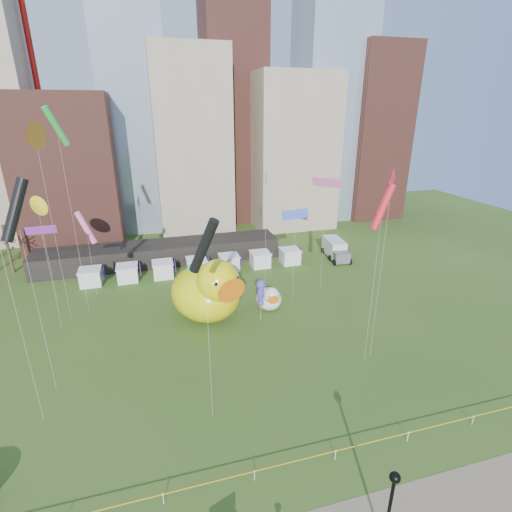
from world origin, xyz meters
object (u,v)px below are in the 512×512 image
object	(u,v)px
box_truck	(335,249)
lamppost	(391,502)
small_duck	(269,298)
big_duck	(208,290)
seahorse_purple	(261,291)
seahorse_green	(194,278)

from	to	relation	value
box_truck	lamppost	bearing A→B (deg)	-106.80
small_duck	box_truck	world-z (taller)	small_duck
big_duck	box_truck	bearing A→B (deg)	9.05
lamppost	box_truck	bearing A→B (deg)	66.77
big_duck	box_truck	xyz separation A→B (m)	(23.61, 14.29, -2.22)
big_duck	lamppost	bearing A→B (deg)	-101.15
small_duck	seahorse_purple	bearing A→B (deg)	-127.32
big_duck	small_duck	world-z (taller)	big_duck
small_duck	seahorse_purple	world-z (taller)	seahorse_purple
seahorse_green	box_truck	distance (m)	28.51
small_duck	seahorse_green	world-z (taller)	seahorse_green
big_duck	lamppost	size ratio (longest dim) A/B	2.02
small_duck	seahorse_green	xyz separation A→B (m)	(-9.01, 0.89, 3.45)
seahorse_green	seahorse_purple	world-z (taller)	seahorse_green
seahorse_green	box_truck	xyz separation A→B (m)	(25.07, 13.12, -3.46)
small_duck	box_truck	xyz separation A→B (m)	(16.06, 14.02, -0.01)
seahorse_purple	box_truck	xyz separation A→B (m)	(17.75, 16.06, -2.20)
big_duck	small_duck	xyz separation A→B (m)	(7.55, 0.28, -2.21)
seahorse_green	seahorse_purple	xyz separation A→B (m)	(7.33, -2.93, -1.27)
seahorse_purple	lamppost	xyz separation A→B (m)	(-0.42, -26.26, -0.18)
seahorse_purple	lamppost	world-z (taller)	lamppost
small_duck	seahorse_purple	xyz separation A→B (m)	(-1.68, -2.04, 2.19)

